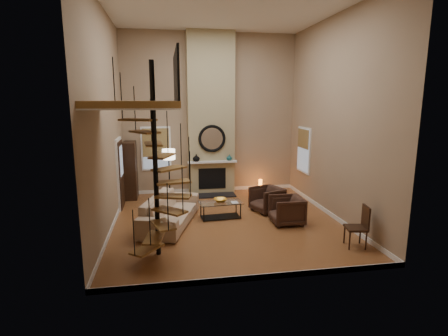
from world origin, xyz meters
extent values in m
cube|color=#A66635|center=(0.00, 0.00, -0.01)|extent=(6.00, 6.50, 0.01)
cube|color=#9E8466|center=(0.00, 3.25, 2.75)|extent=(6.00, 0.02, 5.50)
cube|color=#9E8466|center=(0.00, -3.25, 2.75)|extent=(6.00, 0.02, 5.50)
cube|color=#9E8466|center=(-3.00, 0.00, 2.75)|extent=(0.02, 6.50, 5.50)
cube|color=#9E8466|center=(3.00, 0.00, 2.75)|extent=(0.02, 6.50, 5.50)
cube|color=silver|center=(0.00, 0.00, 5.50)|extent=(6.00, 6.50, 0.01)
cube|color=white|center=(0.00, 3.24, 0.06)|extent=(6.00, 0.02, 0.12)
cube|color=white|center=(0.00, -3.24, 0.06)|extent=(6.00, 0.02, 0.12)
cube|color=white|center=(-2.99, 0.00, 0.06)|extent=(0.02, 6.50, 0.12)
cube|color=white|center=(2.99, 0.00, 0.06)|extent=(0.02, 6.50, 0.12)
cube|color=tan|center=(0.00, 3.06, 2.75)|extent=(1.60, 0.38, 5.50)
cube|color=black|center=(0.00, 2.57, 0.02)|extent=(1.50, 0.60, 0.04)
cube|color=black|center=(0.00, 2.86, 0.55)|extent=(0.95, 0.02, 0.72)
cube|color=white|center=(0.00, 2.78, 1.15)|extent=(1.70, 0.18, 0.06)
torus|color=black|center=(0.00, 2.84, 1.95)|extent=(0.94, 0.10, 0.94)
cylinder|color=white|center=(0.00, 2.85, 1.95)|extent=(0.80, 0.01, 0.80)
imported|color=black|center=(-0.55, 2.82, 1.30)|extent=(0.24, 0.24, 0.25)
imported|color=#175053|center=(0.60, 2.82, 1.28)|extent=(0.20, 0.20, 0.21)
cube|color=white|center=(-1.90, 3.23, 1.60)|extent=(1.02, 0.04, 1.52)
cube|color=#8C9EB2|center=(-1.90, 3.21, 1.60)|extent=(0.90, 0.01, 1.40)
cube|color=#9B7D45|center=(-1.90, 3.19, 1.81)|extent=(0.90, 0.01, 0.98)
cube|color=white|center=(2.98, 2.00, 1.60)|extent=(0.04, 1.02, 1.52)
cube|color=#8C9EB2|center=(2.96, 2.00, 1.60)|extent=(0.01, 0.90, 1.40)
cube|color=#9B7D45|center=(2.94, 2.00, 1.98)|extent=(0.01, 0.90, 0.63)
cube|color=white|center=(-2.97, 1.80, 1.05)|extent=(0.06, 1.05, 2.16)
cube|color=black|center=(-2.94, 1.80, 1.02)|extent=(0.05, 0.90, 2.05)
cube|color=#8C9EB2|center=(-2.90, 1.80, 1.45)|extent=(0.01, 0.60, 0.90)
cube|color=olive|center=(-2.15, -1.80, 3.18)|extent=(1.70, 2.20, 0.12)
cube|color=white|center=(-2.15, -1.80, 3.10)|extent=(1.70, 2.20, 0.03)
cube|color=black|center=(-1.33, -1.80, 3.71)|extent=(0.04, 2.20, 0.94)
cylinder|color=black|center=(-1.80, -1.80, 2.01)|extent=(0.10, 0.10, 4.02)
cube|color=olive|center=(-2.02, -2.08, 0.26)|extent=(0.71, 0.78, 0.04)
cylinder|color=black|center=(-2.24, -2.37, 0.73)|extent=(0.02, 0.02, 0.94)
cube|color=olive|center=(-1.86, -2.15, 0.52)|extent=(0.46, 0.77, 0.04)
cylinder|color=black|center=(-1.93, -2.51, 0.99)|extent=(0.02, 0.02, 0.94)
cube|color=olive|center=(-1.69, -2.14, 0.78)|extent=(0.55, 0.79, 0.04)
cylinder|color=black|center=(-1.58, -2.48, 1.25)|extent=(0.02, 0.02, 0.94)
cube|color=olive|center=(-1.54, -2.05, 1.04)|extent=(0.75, 0.74, 0.04)
cylinder|color=black|center=(-1.28, -2.30, 1.51)|extent=(0.02, 0.02, 0.94)
cube|color=olive|center=(-1.45, -1.90, 1.30)|extent=(0.79, 0.53, 0.04)
cylinder|color=black|center=(-1.11, -2.00, 1.77)|extent=(0.02, 0.02, 0.94)
cube|color=olive|center=(-1.45, -1.73, 1.56)|extent=(0.77, 0.48, 0.04)
cylinder|color=black|center=(-1.10, -1.65, 2.03)|extent=(0.02, 0.02, 0.94)
cube|color=olive|center=(-1.52, -1.57, 1.82)|extent=(0.77, 0.72, 0.04)
cylinder|color=black|center=(-1.25, -1.34, 2.29)|extent=(0.02, 0.02, 0.94)
cube|color=olive|center=(-1.67, -1.47, 2.08)|extent=(0.58, 0.79, 0.04)
cylinder|color=black|center=(-1.53, -1.13, 2.55)|extent=(0.02, 0.02, 0.94)
cube|color=olive|center=(-1.84, -1.44, 2.34)|extent=(0.41, 0.75, 0.04)
cylinder|color=black|center=(-1.88, -1.08, 2.81)|extent=(0.02, 0.02, 0.94)
cube|color=olive|center=(-2.00, -1.50, 2.60)|extent=(0.68, 0.79, 0.04)
cylinder|color=black|center=(-2.20, -1.20, 3.07)|extent=(0.02, 0.02, 0.94)
cube|color=olive|center=(-2.12, -1.63, 2.86)|extent=(0.80, 0.64, 0.04)
cylinder|color=black|center=(-2.44, -1.46, 3.33)|extent=(0.02, 0.02, 0.94)
cube|color=olive|center=(-2.16, -1.80, 3.12)|extent=(0.72, 0.34, 0.04)
cylinder|color=black|center=(-2.52, -1.80, 3.59)|extent=(0.02, 0.02, 0.94)
cube|color=black|center=(-2.75, 2.81, 0.95)|extent=(0.40, 0.85, 1.89)
imported|color=tan|center=(-1.52, 0.00, 0.40)|extent=(1.72, 2.75, 0.75)
imported|color=#3B241B|center=(1.40, 0.67, 0.35)|extent=(1.06, 1.05, 0.76)
imported|color=#3B241B|center=(1.63, -0.43, 0.35)|extent=(0.85, 0.83, 0.76)
cube|color=silver|center=(-0.11, 0.30, 0.44)|extent=(1.23, 0.69, 0.02)
cube|color=black|center=(-0.11, 0.30, 0.03)|extent=(1.12, 0.58, 0.01)
cylinder|color=black|center=(-0.61, 0.04, 0.22)|extent=(0.03, 0.03, 0.43)
cylinder|color=black|center=(0.42, 0.13, 0.22)|extent=(0.03, 0.03, 0.43)
cylinder|color=black|center=(-0.65, 0.48, 0.22)|extent=(0.03, 0.03, 0.43)
cylinder|color=black|center=(0.39, 0.56, 0.22)|extent=(0.03, 0.03, 0.43)
imported|color=gold|center=(-0.11, 0.35, 0.50)|extent=(0.37, 0.37, 0.09)
imported|color=gray|center=(0.24, 0.15, 0.46)|extent=(0.19, 0.25, 0.02)
cylinder|color=black|center=(-1.49, 2.18, 0.01)|extent=(0.37, 0.37, 0.03)
cylinder|color=black|center=(-1.49, 2.18, 0.80)|extent=(0.04, 0.04, 1.59)
cylinder|color=#F2E5C6|center=(-1.49, 2.18, 1.55)|extent=(0.41, 0.41, 0.33)
cylinder|color=orange|center=(1.71, 2.73, 0.25)|extent=(0.13, 0.13, 0.45)
cube|color=black|center=(2.56, -2.15, 0.44)|extent=(0.51, 0.51, 0.05)
cube|color=black|center=(2.76, -2.19, 0.70)|extent=(0.11, 0.42, 0.51)
cylinder|color=black|center=(2.35, -2.29, 0.21)|extent=(0.04, 0.04, 0.41)
cylinder|color=black|center=(2.70, -2.36, 0.21)|extent=(0.04, 0.04, 0.41)
cylinder|color=black|center=(2.41, -1.94, 0.21)|extent=(0.04, 0.04, 0.41)
cylinder|color=black|center=(2.77, -2.00, 0.21)|extent=(0.04, 0.04, 0.41)
camera|label=1|loc=(-1.59, -8.96, 3.27)|focal=28.06mm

